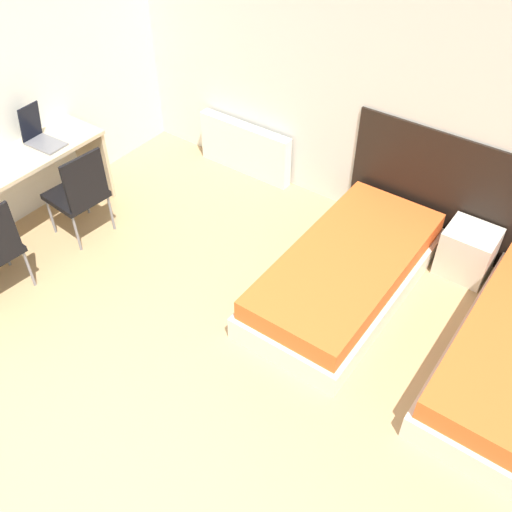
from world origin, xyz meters
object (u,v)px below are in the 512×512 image
at_px(nightstand, 467,251).
at_px(chair_near_laptop, 79,191).
at_px(bed_near_window, 346,273).
at_px(laptop, 40,136).

bearing_deg(nightstand, chair_near_laptop, -152.67).
xyz_separation_m(bed_near_window, chair_near_laptop, (-2.33, -0.77, 0.30)).
distance_m(bed_near_window, laptop, 2.98).
height_order(bed_near_window, nightstand, nightstand).
distance_m(nightstand, laptop, 3.92).
relative_size(bed_near_window, laptop, 5.58).
relative_size(bed_near_window, chair_near_laptop, 2.21).
xyz_separation_m(nightstand, laptop, (-3.56, -1.51, 0.62)).
distance_m(nightstand, chair_near_laptop, 3.46).
height_order(bed_near_window, laptop, laptop).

